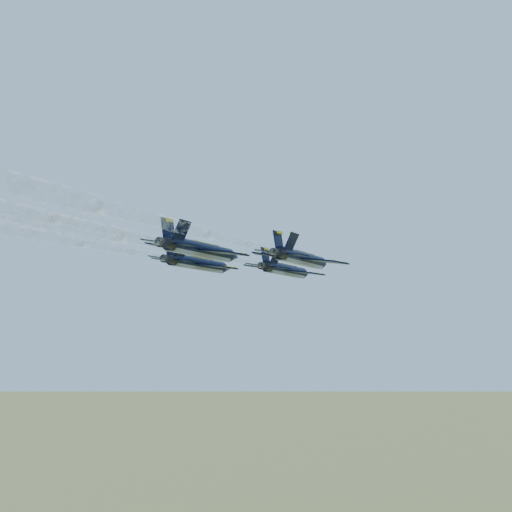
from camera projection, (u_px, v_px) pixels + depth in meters
The scene contains 5 objects.
jet_lead at pixel (286, 270), 111.30m from camera, with size 14.93×19.15×4.47m.
jet_left at pixel (199, 264), 101.36m from camera, with size 14.93×19.15×4.47m.
jet_right at pixel (302, 259), 94.39m from camera, with size 14.93×19.15×4.47m.
jet_slot at pixel (202, 250), 84.66m from camera, with size 14.93×19.15×4.47m.
smoke_trail_lead at pixel (45, 218), 61.53m from camera, with size 3.90×73.71×2.71m.
Camera 1 is at (50.54, -81.55, 88.89)m, focal length 45.00 mm.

